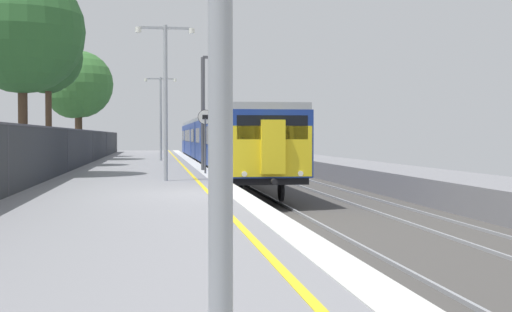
# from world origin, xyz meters

# --- Properties ---
(ground) EXTENTS (17.40, 110.00, 1.21)m
(ground) POSITION_xyz_m (2.64, 0.00, -0.61)
(ground) COLOR gray
(commuter_train_at_platform) EXTENTS (2.83, 40.51, 3.81)m
(commuter_train_at_platform) POSITION_xyz_m (2.10, 24.40, 1.27)
(commuter_train_at_platform) COLOR navy
(commuter_train_at_platform) RESTS_ON ground
(signal_gantry) EXTENTS (1.10, 0.24, 5.09)m
(signal_gantry) POSITION_xyz_m (0.62, 12.38, 3.18)
(signal_gantry) COLOR #47474C
(signal_gantry) RESTS_ON ground
(speed_limit_sign) EXTENTS (0.59, 0.08, 2.60)m
(speed_limit_sign) POSITION_xyz_m (0.25, 9.71, 1.66)
(speed_limit_sign) COLOR #59595B
(speed_limit_sign) RESTS_ON ground
(platform_lamp_mid) EXTENTS (2.00, 0.20, 5.30)m
(platform_lamp_mid) POSITION_xyz_m (-1.41, 5.51, 3.15)
(platform_lamp_mid) COLOR #93999E
(platform_lamp_mid) RESTS_ON ground
(platform_lamp_far) EXTENTS (2.00, 0.20, 5.21)m
(platform_lamp_far) POSITION_xyz_m (-1.41, 24.92, 3.10)
(platform_lamp_far) COLOR #93999E
(platform_lamp_far) RESTS_ON ground
(platform_back_fence) EXTENTS (0.07, 99.00, 1.87)m
(platform_back_fence) POSITION_xyz_m (-5.45, 0.00, 0.98)
(platform_back_fence) COLOR #282B2D
(platform_back_fence) RESTS_ON ground
(background_tree_left) EXTENTS (3.19, 3.19, 7.61)m
(background_tree_left) POSITION_xyz_m (-7.47, 33.12, 5.84)
(background_tree_left) COLOR #473323
(background_tree_left) RESTS_ON ground
(background_tree_centre) EXTENTS (4.75, 4.75, 7.90)m
(background_tree_centre) POSITION_xyz_m (-6.79, 9.21, 5.42)
(background_tree_centre) COLOR #473323
(background_tree_centre) RESTS_ON ground
(background_tree_right) EXTENTS (3.48, 3.53, 7.26)m
(background_tree_right) POSITION_xyz_m (-7.16, 17.92, 5.35)
(background_tree_right) COLOR #473323
(background_tree_right) RESTS_ON ground
(background_tree_back) EXTENTS (4.30, 4.30, 7.01)m
(background_tree_back) POSITION_xyz_m (-6.69, 26.89, 4.68)
(background_tree_back) COLOR #473323
(background_tree_back) RESTS_ON ground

